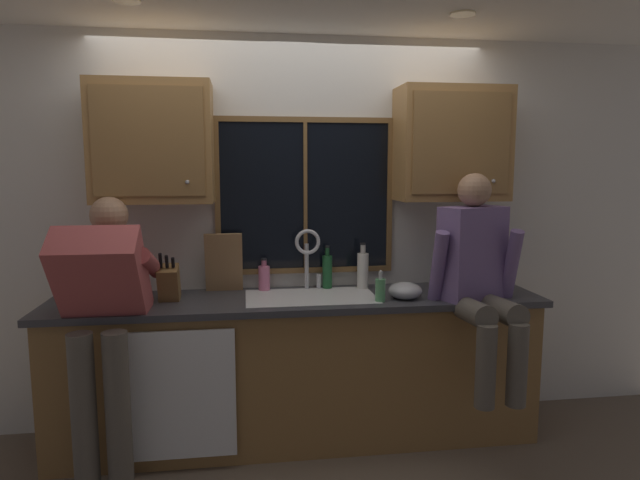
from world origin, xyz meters
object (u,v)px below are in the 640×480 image
Objects in this scene: person_standing at (103,310)px; soap_dispenser at (380,289)px; person_sitting_on_counter at (478,272)px; cutting_board at (224,263)px; bottle_amber_small at (264,277)px; knife_block at (169,283)px; bottle_tall_clear at (327,271)px; bottle_green_glass at (363,270)px; mixing_bowl at (405,291)px.

person_standing is 8.15× the size of soap_dispenser.
person_sitting_on_counter is 1.57m from cutting_board.
soap_dispenser is (-0.57, 0.09, -0.11)m from person_sitting_on_counter.
person_sitting_on_counter is at bearing -21.50° from bottle_amber_small.
cutting_board reaches higher than knife_block.
bottle_amber_small is at bearing 31.07° from person_standing.
person_sitting_on_counter is 0.96m from bottle_tall_clear.
bottle_green_glass is at bearing -2.08° from cutting_board.
person_sitting_on_counter reaches higher than cutting_board.
knife_block reaches higher than bottle_tall_clear.
bottle_amber_small is (0.88, 0.53, 0.05)m from person_standing.
bottle_green_glass is 0.23m from bottle_tall_clear.
knife_block is 1.01m from bottle_tall_clear.
bottle_tall_clear reaches higher than soap_dispenser.
bottle_tall_clear is at bearing 169.45° from bottle_green_glass.
bottle_green_glass is (-0.60, 0.45, -0.06)m from person_sitting_on_counter.
bottle_green_glass reaches higher than soap_dispenser.
bottle_green_glass is (0.90, -0.03, -0.06)m from cutting_board.
person_sitting_on_counter reaches higher than bottle_amber_small.
cutting_board reaches higher than bottle_amber_small.
cutting_board is at bearing 177.92° from bottle_green_glass.
cutting_board is at bearing 162.23° from person_sitting_on_counter.
bottle_amber_small is at bearing 158.50° from person_sitting_on_counter.
cutting_board is at bearing 33.10° from knife_block.
mixing_bowl is 1.08× the size of soap_dispenser.
mixing_bowl is (1.10, -0.33, -0.14)m from cutting_board.
person_sitting_on_counter is at bearing -20.78° from mixing_bowl.
bottle_green_glass is 0.65m from bottle_amber_small.
cutting_board is 0.90m from bottle_green_glass.
person_standing is at bearing -173.71° from mixing_bowl.
bottle_green_glass is (1.52, 0.49, 0.09)m from person_standing.
cutting_board is 1.28× the size of bottle_green_glass.
person_standing is 0.44m from knife_block.
bottle_tall_clear is 1.34× the size of bottle_amber_small.
person_sitting_on_counter is 5.99× the size of bottle_amber_small.
person_sitting_on_counter is at bearing -17.77° from cutting_board.
bottle_green_glass reaches higher than knife_block.
knife_block is at bearing 171.45° from person_sitting_on_counter.
bottle_tall_clear is (1.29, 0.53, 0.08)m from person_standing.
knife_block is 1.06× the size of bottle_green_glass.
bottle_tall_clear is at bearing 149.36° from person_sitting_on_counter.
person_sitting_on_counter reaches higher than soap_dispenser.
soap_dispenser is (0.93, -0.39, -0.12)m from cutting_board.
person_standing is 7.54× the size of mixing_bowl.
person_sitting_on_counter reaches higher than bottle_green_glass.
person_standing reaches higher than bottle_green_glass.
bottle_tall_clear is (-0.43, 0.34, 0.07)m from mixing_bowl.
bottle_green_glass is (1.22, 0.17, 0.02)m from knife_block.
bottle_tall_clear is at bearing 123.12° from soap_dispenser.
cutting_board reaches higher than bottle_green_glass.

